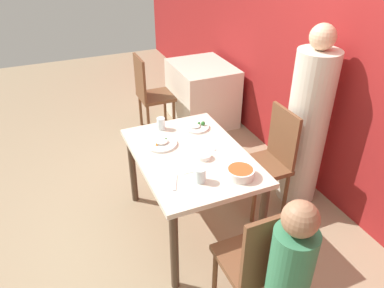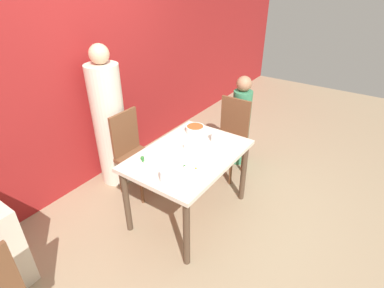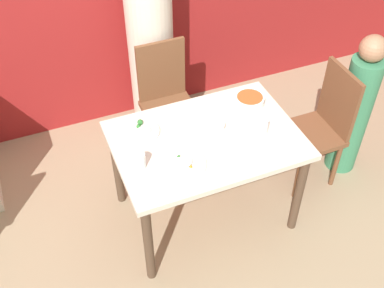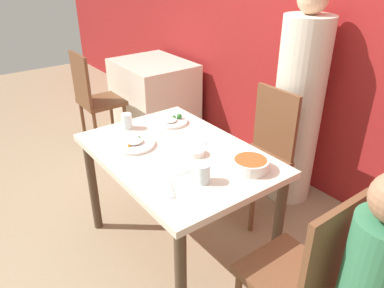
{
  "view_description": "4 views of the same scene",
  "coord_description": "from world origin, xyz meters",
  "px_view_note": "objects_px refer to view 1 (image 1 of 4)",
  "views": [
    {
      "loc": [
        2.25,
        -0.96,
        2.32
      ],
      "look_at": [
        0.06,
        -0.02,
        0.88
      ],
      "focal_mm": 35.0,
      "sensor_mm": 36.0,
      "label": 1
    },
    {
      "loc": [
        -1.98,
        -1.41,
        2.26
      ],
      "look_at": [
        -0.08,
        -0.09,
        0.92
      ],
      "focal_mm": 28.0,
      "sensor_mm": 36.0,
      "label": 2
    },
    {
      "loc": [
        -0.93,
        -2.04,
        2.82
      ],
      "look_at": [
        -0.12,
        -0.06,
        0.79
      ],
      "focal_mm": 45.0,
      "sensor_mm": 36.0,
      "label": 3
    },
    {
      "loc": [
        1.62,
        -1.1,
        1.82
      ],
      "look_at": [
        0.08,
        0.05,
        0.82
      ],
      "focal_mm": 35.0,
      "sensor_mm": 36.0,
      "label": 4
    }
  ],
  "objects_px": {
    "chair_child_spot": "(258,260)",
    "person_adult": "(307,126)",
    "plate_rice_adult": "(161,143)",
    "glass_water_tall": "(161,124)",
    "bowl_curry": "(240,172)",
    "chair_adult_spot": "(270,158)"
  },
  "relations": [
    {
      "from": "chair_child_spot",
      "to": "person_adult",
      "type": "relative_size",
      "value": 0.58
    },
    {
      "from": "plate_rice_adult",
      "to": "glass_water_tall",
      "type": "height_order",
      "value": "glass_water_tall"
    },
    {
      "from": "bowl_curry",
      "to": "plate_rice_adult",
      "type": "bearing_deg",
      "value": -149.18
    },
    {
      "from": "person_adult",
      "to": "plate_rice_adult",
      "type": "relative_size",
      "value": 6.18
    },
    {
      "from": "bowl_curry",
      "to": "glass_water_tall",
      "type": "height_order",
      "value": "glass_water_tall"
    },
    {
      "from": "chair_child_spot",
      "to": "glass_water_tall",
      "type": "relative_size",
      "value": 9.18
    },
    {
      "from": "person_adult",
      "to": "chair_child_spot",
      "type": "bearing_deg",
      "value": -48.41
    },
    {
      "from": "glass_water_tall",
      "to": "person_adult",
      "type": "bearing_deg",
      "value": 68.38
    },
    {
      "from": "chair_child_spot",
      "to": "plate_rice_adult",
      "type": "distance_m",
      "value": 1.2
    },
    {
      "from": "chair_adult_spot",
      "to": "plate_rice_adult",
      "type": "xyz_separation_m",
      "value": [
        -0.22,
        -0.93,
        0.25
      ]
    },
    {
      "from": "plate_rice_adult",
      "to": "person_adult",
      "type": "bearing_deg",
      "value": 80.11
    },
    {
      "from": "chair_adult_spot",
      "to": "plate_rice_adult",
      "type": "relative_size",
      "value": 3.61
    },
    {
      "from": "chair_child_spot",
      "to": "bowl_curry",
      "type": "xyz_separation_m",
      "value": [
        -0.53,
        0.15,
        0.27
      ]
    },
    {
      "from": "chair_adult_spot",
      "to": "person_adult",
      "type": "height_order",
      "value": "person_adult"
    },
    {
      "from": "person_adult",
      "to": "glass_water_tall",
      "type": "xyz_separation_m",
      "value": [
        -0.47,
        -1.18,
        0.05
      ]
    },
    {
      "from": "person_adult",
      "to": "glass_water_tall",
      "type": "height_order",
      "value": "person_adult"
    },
    {
      "from": "person_adult",
      "to": "plate_rice_adult",
      "type": "distance_m",
      "value": 1.29
    },
    {
      "from": "person_adult",
      "to": "glass_water_tall",
      "type": "distance_m",
      "value": 1.28
    },
    {
      "from": "chair_child_spot",
      "to": "plate_rice_adult",
      "type": "xyz_separation_m",
      "value": [
        -1.16,
        -0.22,
        0.25
      ]
    },
    {
      "from": "glass_water_tall",
      "to": "chair_child_spot",
      "type": "bearing_deg",
      "value": 5.36
    },
    {
      "from": "chair_child_spot",
      "to": "bowl_curry",
      "type": "relative_size",
      "value": 4.75
    },
    {
      "from": "chair_adult_spot",
      "to": "bowl_curry",
      "type": "xyz_separation_m",
      "value": [
        0.41,
        -0.55,
        0.27
      ]
    }
  ]
}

